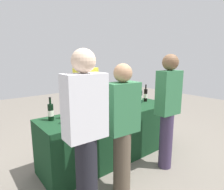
{
  "coord_description": "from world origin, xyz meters",
  "views": [
    {
      "loc": [
        -1.8,
        -2.24,
        1.6
      ],
      "look_at": [
        0.0,
        0.0,
        1.03
      ],
      "focal_mm": 30.56,
      "sensor_mm": 36.0,
      "label": 1
    }
  ],
  "objects_px": {
    "wine_bottle_2": "(76,108)",
    "guest_2": "(168,107)",
    "wine_glass_2": "(99,111)",
    "guest_0": "(85,130)",
    "wine_bottle_6": "(140,97)",
    "wine_bottle_5": "(113,101)",
    "wine_glass_5": "(130,102)",
    "wine_bottle_1": "(67,110)",
    "guest_1": "(122,126)",
    "wine_glass_4": "(121,106)",
    "wine_bottle_4": "(90,105)",
    "wine_bottle_7": "(146,95)",
    "wine_glass_0": "(64,116)",
    "wine_glass_1": "(77,113)",
    "server_pouring": "(86,98)",
    "wine_bottle_3": "(84,105)",
    "wine_bottle_0": "(51,112)"
  },
  "relations": [
    {
      "from": "wine_bottle_1",
      "to": "wine_glass_5",
      "type": "relative_size",
      "value": 2.13
    },
    {
      "from": "wine_bottle_0",
      "to": "wine_glass_0",
      "type": "height_order",
      "value": "wine_bottle_0"
    },
    {
      "from": "guest_0",
      "to": "server_pouring",
      "type": "bearing_deg",
      "value": 60.86
    },
    {
      "from": "wine_bottle_5",
      "to": "guest_0",
      "type": "xyz_separation_m",
      "value": [
        -1.05,
        -0.87,
        0.02
      ]
    },
    {
      "from": "guest_1",
      "to": "wine_bottle_2",
      "type": "bearing_deg",
      "value": 103.09
    },
    {
      "from": "guest_0",
      "to": "guest_2",
      "type": "xyz_separation_m",
      "value": [
        1.35,
        0.01,
        0.0
      ]
    },
    {
      "from": "wine_bottle_1",
      "to": "wine_glass_4",
      "type": "bearing_deg",
      "value": -14.89
    },
    {
      "from": "wine_bottle_3",
      "to": "wine_bottle_0",
      "type": "bearing_deg",
      "value": -177.61
    },
    {
      "from": "wine_glass_4",
      "to": "guest_2",
      "type": "xyz_separation_m",
      "value": [
        0.37,
        -0.58,
        0.04
      ]
    },
    {
      "from": "wine_bottle_5",
      "to": "guest_0",
      "type": "bearing_deg",
      "value": -140.41
    },
    {
      "from": "wine_glass_0",
      "to": "guest_0",
      "type": "bearing_deg",
      "value": -96.97
    },
    {
      "from": "wine_bottle_6",
      "to": "guest_1",
      "type": "xyz_separation_m",
      "value": [
        -1.15,
        -0.8,
        -0.07
      ]
    },
    {
      "from": "wine_bottle_6",
      "to": "guest_2",
      "type": "distance_m",
      "value": 0.85
    },
    {
      "from": "wine_bottle_2",
      "to": "wine_bottle_6",
      "type": "bearing_deg",
      "value": -2.42
    },
    {
      "from": "wine_bottle_1",
      "to": "wine_bottle_3",
      "type": "height_order",
      "value": "wine_bottle_1"
    },
    {
      "from": "wine_bottle_1",
      "to": "wine_bottle_2",
      "type": "relative_size",
      "value": 1.05
    },
    {
      "from": "wine_bottle_3",
      "to": "guest_2",
      "type": "xyz_separation_m",
      "value": [
        0.84,
        -0.87,
        0.02
      ]
    },
    {
      "from": "wine_bottle_5",
      "to": "wine_glass_5",
      "type": "relative_size",
      "value": 1.93
    },
    {
      "from": "guest_0",
      "to": "wine_bottle_6",
      "type": "bearing_deg",
      "value": 28.79
    },
    {
      "from": "wine_bottle_0",
      "to": "wine_bottle_4",
      "type": "xyz_separation_m",
      "value": [
        0.62,
        0.03,
        -0.0
      ]
    },
    {
      "from": "wine_bottle_1",
      "to": "wine_glass_2",
      "type": "bearing_deg",
      "value": -35.47
    },
    {
      "from": "wine_glass_0",
      "to": "guest_2",
      "type": "bearing_deg",
      "value": -26.3
    },
    {
      "from": "wine_bottle_1",
      "to": "wine_bottle_6",
      "type": "relative_size",
      "value": 1.03
    },
    {
      "from": "wine_bottle_4",
      "to": "wine_glass_2",
      "type": "bearing_deg",
      "value": -101.67
    },
    {
      "from": "guest_1",
      "to": "wine_glass_1",
      "type": "bearing_deg",
      "value": 112.37
    },
    {
      "from": "wine_bottle_2",
      "to": "wine_glass_1",
      "type": "xyz_separation_m",
      "value": [
        -0.08,
        -0.2,
        -0.01
      ]
    },
    {
      "from": "wine_bottle_5",
      "to": "wine_glass_5",
      "type": "xyz_separation_m",
      "value": [
        0.2,
        -0.21,
        0.0
      ]
    },
    {
      "from": "wine_bottle_1",
      "to": "wine_glass_2",
      "type": "distance_m",
      "value": 0.43
    },
    {
      "from": "guest_0",
      "to": "wine_bottle_4",
      "type": "bearing_deg",
      "value": 58.1
    },
    {
      "from": "wine_bottle_1",
      "to": "wine_bottle_7",
      "type": "distance_m",
      "value": 1.63
    },
    {
      "from": "wine_bottle_4",
      "to": "wine_bottle_2",
      "type": "bearing_deg",
      "value": -173.46
    },
    {
      "from": "wine_bottle_4",
      "to": "guest_2",
      "type": "xyz_separation_m",
      "value": [
        0.73,
        -0.88,
        0.02
      ]
    },
    {
      "from": "wine_bottle_4",
      "to": "wine_glass_0",
      "type": "height_order",
      "value": "wine_bottle_4"
    },
    {
      "from": "wine_bottle_7",
      "to": "guest_0",
      "type": "distance_m",
      "value": 2.0
    },
    {
      "from": "wine_bottle_5",
      "to": "wine_bottle_3",
      "type": "bearing_deg",
      "value": 178.39
    },
    {
      "from": "wine_glass_2",
      "to": "guest_0",
      "type": "bearing_deg",
      "value": -134.62
    },
    {
      "from": "wine_glass_0",
      "to": "server_pouring",
      "type": "height_order",
      "value": "server_pouring"
    },
    {
      "from": "wine_bottle_2",
      "to": "guest_2",
      "type": "xyz_separation_m",
      "value": [
        0.99,
        -0.85,
        0.02
      ]
    },
    {
      "from": "wine_bottle_7",
      "to": "guest_1",
      "type": "height_order",
      "value": "guest_1"
    },
    {
      "from": "wine_bottle_2",
      "to": "guest_2",
      "type": "relative_size",
      "value": 0.19
    },
    {
      "from": "wine_glass_5",
      "to": "server_pouring",
      "type": "height_order",
      "value": "server_pouring"
    },
    {
      "from": "wine_bottle_1",
      "to": "guest_1",
      "type": "bearing_deg",
      "value": -68.9
    },
    {
      "from": "wine_bottle_7",
      "to": "guest_0",
      "type": "relative_size",
      "value": 0.19
    },
    {
      "from": "wine_bottle_4",
      "to": "wine_bottle_5",
      "type": "bearing_deg",
      "value": -2.97
    },
    {
      "from": "wine_glass_2",
      "to": "server_pouring",
      "type": "distance_m",
      "value": 0.8
    },
    {
      "from": "wine_bottle_2",
      "to": "server_pouring",
      "type": "bearing_deg",
      "value": 44.69
    },
    {
      "from": "wine_glass_4",
      "to": "guest_1",
      "type": "relative_size",
      "value": 0.09
    },
    {
      "from": "wine_glass_1",
      "to": "server_pouring",
      "type": "relative_size",
      "value": 0.08
    },
    {
      "from": "wine_glass_5",
      "to": "guest_2",
      "type": "height_order",
      "value": "guest_2"
    },
    {
      "from": "wine_glass_5",
      "to": "guest_1",
      "type": "bearing_deg",
      "value": -139.54
    }
  ]
}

